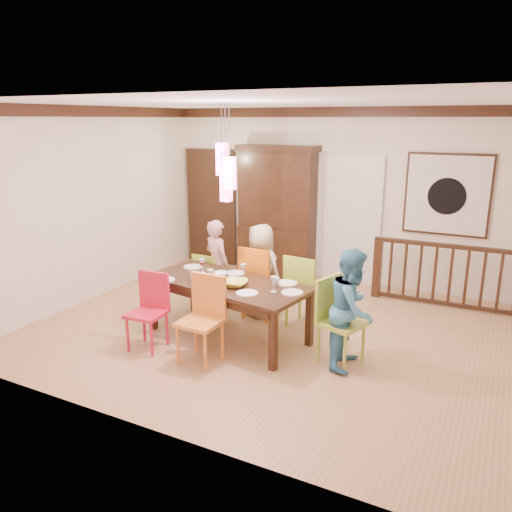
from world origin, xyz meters
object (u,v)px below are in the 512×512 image
at_px(dining_table, 228,288).
at_px(chair_end_right, 342,316).
at_px(chair_far_left, 210,276).
at_px(balustrade, 451,275).
at_px(china_hutch, 277,211).
at_px(person_far_left, 217,264).
at_px(person_far_mid, 261,270).
at_px(person_end_right, 352,309).

distance_m(dining_table, chair_end_right, 1.51).
distance_m(chair_far_left, chair_end_right, 2.41).
bearing_deg(balustrade, chair_far_left, -154.06).
bearing_deg(china_hutch, chair_far_left, -95.28).
bearing_deg(china_hutch, person_far_left, -92.81).
bearing_deg(chair_end_right, person_far_left, 85.70).
height_order(person_far_left, person_far_mid, person_far_mid).
bearing_deg(person_end_right, balustrade, -18.81).
distance_m(dining_table, balustrade, 3.39).
bearing_deg(person_end_right, person_far_mid, 59.02).
distance_m(chair_end_right, person_end_right, 0.16).
height_order(person_far_mid, person_end_right, person_end_right).
relative_size(balustrade, person_far_mid, 1.72).
xyz_separation_m(dining_table, chair_end_right, (1.50, -0.03, -0.10)).
xyz_separation_m(chair_far_left, balustrade, (3.15, 1.60, 0.02)).
bearing_deg(chair_far_left, person_far_mid, -174.62).
xyz_separation_m(dining_table, balustrade, (2.39, 2.40, -0.17)).
bearing_deg(balustrade, person_end_right, -108.60).
bearing_deg(chair_end_right, dining_table, 106.64).
relative_size(chair_far_left, chair_end_right, 0.84).
distance_m(chair_far_left, person_far_left, 0.21).
bearing_deg(chair_end_right, person_far_mid, 76.45).
bearing_deg(dining_table, chair_end_right, 8.17).
xyz_separation_m(balustrade, person_far_left, (-3.07, -1.54, 0.16)).
bearing_deg(person_far_mid, dining_table, 96.86).
bearing_deg(chair_far_left, person_end_right, 161.15).
xyz_separation_m(chair_far_left, person_far_mid, (0.80, 0.07, 0.18)).
height_order(dining_table, person_far_mid, person_far_mid).
xyz_separation_m(dining_table, person_far_mid, (0.04, 0.86, -0.01)).
distance_m(dining_table, person_far_left, 1.09).
xyz_separation_m(chair_end_right, china_hutch, (-2.09, 2.77, 0.58)).
distance_m(balustrade, person_far_mid, 2.81).
relative_size(dining_table, chair_end_right, 2.24).
xyz_separation_m(chair_far_left, person_far_left, (0.09, 0.06, 0.18)).
bearing_deg(dining_table, person_end_right, 7.91).
bearing_deg(chair_far_left, dining_table, 134.32).
distance_m(chair_end_right, person_far_left, 2.35).
distance_m(person_far_left, person_end_right, 2.46).
bearing_deg(china_hutch, dining_table, -78.01).
bearing_deg(chair_end_right, china_hutch, 54.81).
distance_m(china_hutch, person_far_mid, 2.04).
bearing_deg(person_far_mid, balustrade, -137.66).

